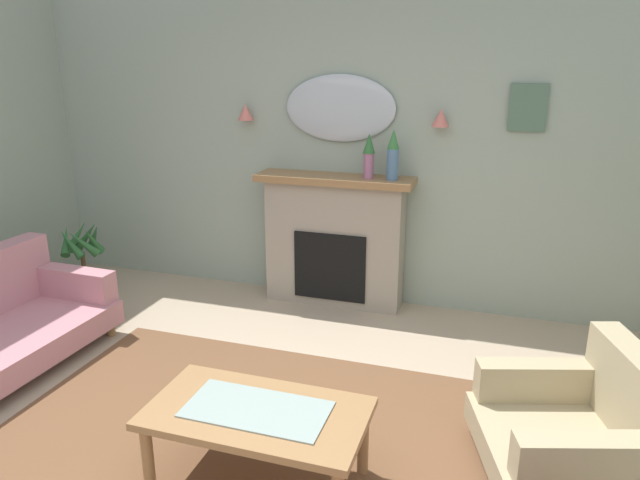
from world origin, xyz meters
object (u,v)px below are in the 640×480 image
at_px(wall_mirror, 340,108).
at_px(wall_sconce_right, 441,118).
at_px(wall_sconce_left, 246,112).
at_px(armchair_by_coffee_table, 581,427).
at_px(mantel_vase_centre, 369,154).
at_px(framed_picture, 528,108).
at_px(coffee_table, 257,420).
at_px(fireplace, 334,242).
at_px(potted_plant_small_fern, 83,257).
at_px(mantel_vase_left, 393,154).

distance_m(wall_mirror, wall_sconce_right, 0.85).
xyz_separation_m(wall_mirror, wall_sconce_left, (-0.85, -0.05, -0.05)).
bearing_deg(armchair_by_coffee_table, wall_mirror, 133.38).
bearing_deg(wall_mirror, mantel_vase_centre, -29.54).
height_order(wall_mirror, framed_picture, wall_mirror).
bearing_deg(coffee_table, fireplace, 97.49).
distance_m(mantel_vase_centre, armchair_by_coffee_table, 2.62).
bearing_deg(wall_mirror, coffee_table, -82.93).
bearing_deg(framed_picture, wall_mirror, -179.62).
xyz_separation_m(wall_mirror, wall_sconce_right, (0.85, -0.05, -0.05)).
xyz_separation_m(coffee_table, armchair_by_coffee_table, (1.56, 0.56, -0.08)).
distance_m(fireplace, wall_mirror, 1.15).
height_order(wall_sconce_left, coffee_table, wall_sconce_left).
bearing_deg(wall_mirror, wall_sconce_right, -3.37).
bearing_deg(potted_plant_small_fern, mantel_vase_centre, 10.99).
distance_m(mantel_vase_left, wall_sconce_right, 0.47).
height_order(coffee_table, armchair_by_coffee_table, armchair_by_coffee_table).
relative_size(mantel_vase_centre, mantel_vase_left, 0.89).
distance_m(wall_mirror, wall_sconce_left, 0.85).
bearing_deg(wall_mirror, fireplace, -90.00).
distance_m(wall_mirror, potted_plant_small_fern, 2.71).
bearing_deg(mantel_vase_centre, potted_plant_small_fern, -169.01).
xyz_separation_m(fireplace, framed_picture, (1.50, 0.15, 1.18)).
xyz_separation_m(wall_sconce_left, wall_sconce_right, (1.70, 0.00, 0.00)).
height_order(wall_mirror, potted_plant_small_fern, wall_mirror).
relative_size(wall_mirror, coffee_table, 0.87).
bearing_deg(framed_picture, fireplace, -174.23).
bearing_deg(coffee_table, wall_mirror, 97.07).
bearing_deg(wall_mirror, mantel_vase_left, -18.78).
relative_size(mantel_vase_left, potted_plant_small_fern, 0.61).
bearing_deg(framed_picture, armchair_by_coffee_table, -79.41).
relative_size(fireplace, armchair_by_coffee_table, 1.33).
relative_size(fireplace, coffee_table, 1.24).
relative_size(wall_sconce_right, potted_plant_small_fern, 0.21).
xyz_separation_m(wall_mirror, coffee_table, (0.32, -2.54, -1.33)).
distance_m(mantel_vase_centre, wall_sconce_left, 1.19).
xyz_separation_m(wall_mirror, armchair_by_coffee_table, (1.87, -1.98, -1.40)).
height_order(wall_sconce_left, potted_plant_small_fern, wall_sconce_left).
distance_m(coffee_table, potted_plant_small_fern, 3.18).
distance_m(fireplace, armchair_by_coffee_table, 2.64).
relative_size(mantel_vase_centre, wall_mirror, 0.39).
relative_size(wall_sconce_left, armchair_by_coffee_table, 0.14).
distance_m(wall_sconce_left, potted_plant_small_fern, 2.01).
relative_size(mantel_vase_left, armchair_by_coffee_table, 0.41).
relative_size(fireplace, framed_picture, 3.78).
xyz_separation_m(wall_sconce_right, armchair_by_coffee_table, (1.02, -1.93, -1.35)).
height_order(fireplace, mantel_vase_centre, mantel_vase_centre).
xyz_separation_m(fireplace, armchair_by_coffee_table, (1.87, -1.84, -0.27)).
bearing_deg(armchair_by_coffee_table, wall_sconce_left, 144.65).
height_order(mantel_vase_left, wall_mirror, wall_mirror).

